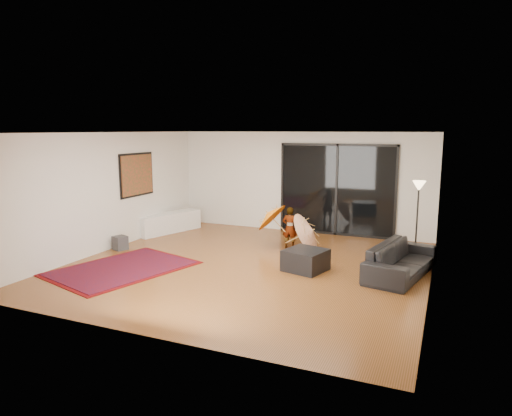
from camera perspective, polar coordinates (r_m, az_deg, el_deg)
The scene contains 17 objects.
floor at distance 9.44m, azimuth -1.02°, elevation -7.21°, with size 7.00×7.00×0.00m, color brown.
ceiling at distance 9.03m, azimuth -1.07°, elevation 9.40°, with size 7.00×7.00×0.00m, color white.
wall_back at distance 12.39m, azimuth 5.58°, elevation 3.21°, with size 7.00×7.00×0.00m, color silver.
wall_front at distance 6.17m, azimuth -14.45°, elevation -3.75°, with size 7.00×7.00×0.00m, color silver.
wall_left at distance 11.03m, azimuth -17.90°, elevation 1.97°, with size 7.00×7.00×0.00m, color silver.
wall_right at distance 8.36m, azimuth 21.42°, elevation -0.61°, with size 7.00×7.00×0.00m, color silver.
sliding_door at distance 12.12m, azimuth 10.04°, elevation 2.24°, with size 3.06×0.07×2.40m.
painting at distance 11.74m, azimuth -14.66°, elevation 4.05°, with size 0.04×1.28×1.08m.
media_console at distance 12.62m, azimuth -10.86°, elevation -1.80°, with size 0.47×1.89×0.53m, color white.
speaker at distance 11.08m, azimuth -16.62°, elevation -4.20°, with size 0.28×0.28×0.32m, color #424244.
persian_rug at distance 9.61m, azimuth -16.40°, elevation -7.25°, with size 2.58×3.10×0.02m.
sofa at distance 9.18m, azimuth 17.68°, elevation -6.19°, with size 2.09×0.82×0.61m, color black.
ottoman at distance 9.14m, azimuth 6.22°, elevation -6.48°, with size 0.73×0.73×0.42m, color black.
floor_lamp at distance 10.56m, azimuth 19.64°, elevation 1.33°, with size 0.29×0.29×1.66m.
child at distance 10.72m, azimuth 4.24°, elevation -2.46°, with size 0.36×0.23×0.98m, color #999999.
parasol_orange at distance 10.81m, azimuth 1.41°, elevation -1.02°, with size 0.71×0.85×0.88m.
parasol_white at distance 10.40m, azimuth 7.11°, elevation -2.81°, with size 0.65×0.98×0.99m.
Camera 1 is at (3.69, -8.24, 2.76)m, focal length 32.00 mm.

